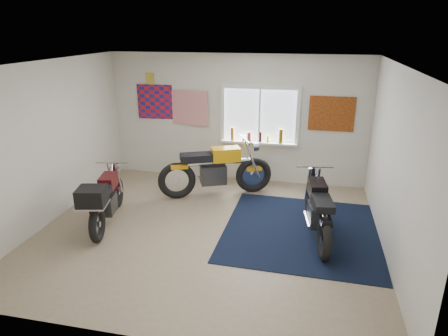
% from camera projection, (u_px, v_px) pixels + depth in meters
% --- Properties ---
extents(ground, '(5.50, 5.50, 0.00)m').
position_uv_depth(ground, '(208.00, 231.00, 6.63)').
color(ground, '#9E896B').
rests_on(ground, ground).
extents(room_shell, '(5.50, 5.50, 5.50)m').
position_uv_depth(room_shell, '(207.00, 135.00, 6.08)').
color(room_shell, white).
rests_on(room_shell, ground).
extents(navy_rug, '(2.56, 2.66, 0.01)m').
position_uv_depth(navy_rug, '(301.00, 230.00, 6.63)').
color(navy_rug, black).
rests_on(navy_rug, ground).
extents(window_assembly, '(1.66, 0.17, 1.26)m').
position_uv_depth(window_assembly, '(260.00, 119.00, 8.35)').
color(window_assembly, white).
rests_on(window_assembly, room_shell).
extents(oil_bottles, '(1.11, 0.09, 0.30)m').
position_uv_depth(oil_bottles, '(259.00, 136.00, 8.40)').
color(oil_bottles, '#895213').
rests_on(oil_bottles, window_assembly).
extents(flag_display, '(1.60, 0.10, 1.17)m').
position_uv_depth(flag_display, '(150.00, 78.00, 8.57)').
color(flag_display, red).
rests_on(flag_display, room_shell).
extents(triumph_poster, '(0.90, 0.03, 0.70)m').
position_uv_depth(triumph_poster, '(332.00, 114.00, 8.01)').
color(triumph_poster, '#A54C14').
rests_on(triumph_poster, room_shell).
extents(yellow_triumph, '(2.16, 1.09, 1.16)m').
position_uv_depth(yellow_triumph, '(215.00, 171.00, 7.89)').
color(yellow_triumph, black).
rests_on(yellow_triumph, ground).
extents(black_chrome_bike, '(0.61, 1.99, 1.03)m').
position_uv_depth(black_chrome_bike, '(317.00, 210.00, 6.34)').
color(black_chrome_bike, black).
rests_on(black_chrome_bike, navy_rug).
extents(maroon_tourer, '(0.79, 1.87, 0.95)m').
position_uv_depth(maroon_tourer, '(104.00, 200.00, 6.62)').
color(maroon_tourer, black).
rests_on(maroon_tourer, ground).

